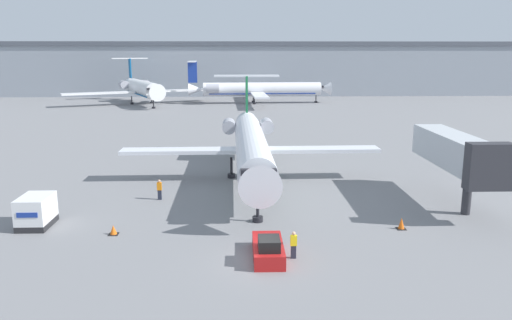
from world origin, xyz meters
TOP-DOWN VIEW (x-y plane):
  - ground_plane at (0.00, 0.00)m, footprint 600.00×600.00m
  - terminal_building at (0.00, 120.00)m, footprint 180.00×16.80m
  - airplane_main at (-0.23, 19.82)m, footprint 25.51×30.94m
  - pushback_tug at (0.34, 0.72)m, footprint 1.85×4.42m
  - luggage_cart at (-16.19, 6.97)m, footprint 2.07×3.10m
  - worker_near_tug at (1.90, 0.60)m, footprint 0.40×0.24m
  - worker_by_wing at (-8.27, 13.38)m, footprint 0.40×0.25m
  - traffic_cone_left at (-10.22, 5.08)m, footprint 0.67×0.67m
  - traffic_cone_right at (10.22, 5.48)m, footprint 0.65×0.65m
  - airplane_parked_far_left at (-24.53, 92.78)m, footprint 34.68×28.00m
  - airplane_parked_far_right at (3.21, 93.95)m, footprint 34.82×33.04m
  - jet_bridge at (16.33, 11.13)m, footprint 3.20×12.62m

SIDE VIEW (x-z plane):
  - ground_plane at x=0.00m, z-range 0.00..0.00m
  - traffic_cone_left at x=-10.22m, z-range -0.02..0.67m
  - traffic_cone_right at x=10.22m, z-range -0.02..0.82m
  - pushback_tug at x=0.34m, z-range -0.23..1.39m
  - worker_near_tug at x=1.90m, z-range 0.04..1.77m
  - worker_by_wing at x=-8.27m, z-range 0.05..1.82m
  - luggage_cart at x=-16.19m, z-range 0.00..2.28m
  - airplane_parked_far_right at x=3.21m, z-range -1.63..8.51m
  - airplane_main at x=-0.23m, z-range -1.20..8.44m
  - airplane_parked_far_left at x=-24.53m, z-range -1.59..9.15m
  - jet_bridge at x=16.33m, z-range 1.36..7.55m
  - terminal_building at x=0.00m, z-range 0.03..15.11m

